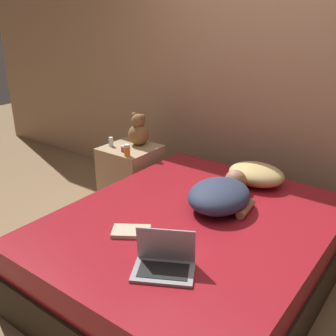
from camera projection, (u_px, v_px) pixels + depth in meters
name	position (u px, v px, depth m)	size (l,w,h in m)	color
ground_plane	(191.00, 281.00, 2.76)	(12.00, 12.00, 0.00)	#937551
wall_back	(281.00, 71.00, 3.22)	(8.00, 0.06, 2.60)	tan
bed	(192.00, 251.00, 2.67)	(1.65, 2.00, 0.50)	#2D2319
nightstand	(131.00, 176.00, 3.74)	(0.47, 0.47, 0.59)	tan
pillow	(256.00, 174.00, 3.06)	(0.44, 0.35, 0.16)	tan
person_lying	(221.00, 194.00, 2.70)	(0.47, 0.68, 0.19)	#2D3851
laptop	(164.00, 261.00, 2.05)	(0.38, 0.33, 0.22)	#9E9EA3
teddy_bear	(138.00, 131.00, 3.65)	(0.20, 0.20, 0.30)	brown
bottle_red	(123.00, 149.00, 3.50)	(0.04, 0.04, 0.06)	#B72D2D
bottle_clear	(111.00, 142.00, 3.64)	(0.04, 0.04, 0.09)	silver
bottle_orange	(127.00, 150.00, 3.39)	(0.05, 0.05, 0.11)	orange
book	(131.00, 231.00, 2.40)	(0.27, 0.25, 0.02)	#C6B793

